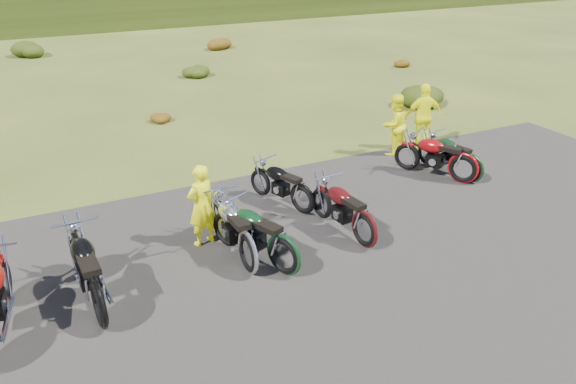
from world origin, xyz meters
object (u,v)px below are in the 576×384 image
motorcycle_3 (249,273)px  motorcycle_0 (103,327)px  motorcycle_7 (469,182)px  person_middle (201,207)px

motorcycle_3 → motorcycle_0: bearing=97.7°
motorcycle_7 → person_middle: size_ratio=1.19×
motorcycle_3 → person_middle: bearing=15.7°
motorcycle_0 → person_middle: person_middle is taller
motorcycle_7 → person_middle: bearing=77.7°
motorcycle_0 → motorcycle_3: bearing=-84.4°
motorcycle_3 → person_middle: (-0.39, 1.31, 0.81)m
motorcycle_7 → person_middle: (-6.65, 0.02, 0.81)m
motorcycle_0 → person_middle: bearing=-55.1°
motorcycle_7 → motorcycle_3: bearing=89.6°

